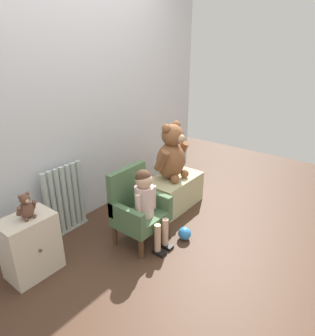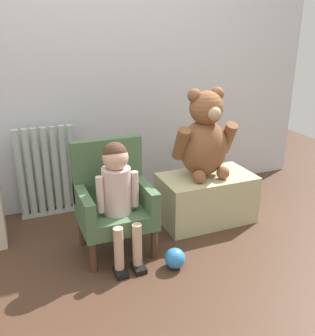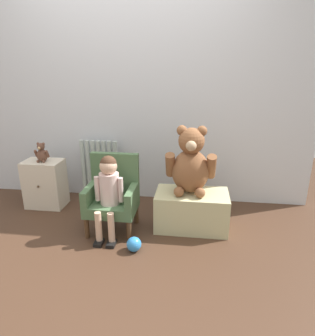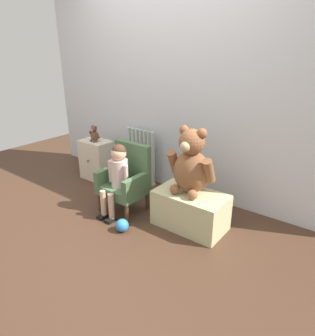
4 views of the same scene
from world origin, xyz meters
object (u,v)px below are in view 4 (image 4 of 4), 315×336
large_teddy_bear (191,165)px  child_figure (118,170)px  toy_ball (122,225)px  child_armchair (126,179)px  low_bench (190,210)px  small_dresser (97,160)px  radiator (141,156)px  small_teddy_bear (94,134)px

large_teddy_bear → child_figure: bearing=-161.5°
large_teddy_bear → toy_ball: large_teddy_bear is taller
toy_ball → large_teddy_bear: bearing=47.6°
child_armchair → large_teddy_bear: (0.69, 0.12, 0.28)m
low_bench → child_figure: bearing=-163.6°
small_dresser → low_bench: 1.58m
radiator → child_figure: 0.81m
child_figure → large_teddy_bear: (0.69, 0.23, 0.14)m
toy_ball → low_bench: bearing=44.8°
small_dresser → low_bench: small_dresser is taller
small_teddy_bear → toy_ball: size_ratio=1.67×
child_armchair → small_teddy_bear: bearing=157.6°
small_dresser → child_figure: size_ratio=0.70×
child_figure → toy_ball: child_figure is taller
radiator → child_figure: (0.32, -0.73, 0.14)m
radiator → low_bench: (1.03, -0.52, -0.16)m
small_dresser → small_teddy_bear: size_ratio=2.49×
child_armchair → low_bench: size_ratio=1.05×
child_figure → toy_ball: size_ratio=5.96×
small_teddy_bear → child_figure: bearing=-28.7°
low_bench → toy_ball: size_ratio=5.43×
small_dresser → large_teddy_bear: bearing=-8.9°
child_armchair → large_teddy_bear: 0.76m
child_armchair → low_bench: child_armchair is taller
child_armchair → small_teddy_bear: size_ratio=3.42×
child_armchair → small_teddy_bear: (-0.83, 0.34, 0.26)m
radiator → toy_ball: 1.16m
child_armchair → large_teddy_bear: bearing=9.7°
child_armchair → radiator: bearing=117.4°
radiator → small_dresser: radiator is taller
low_bench → toy_ball: low_bench is taller
radiator → large_teddy_bear: large_teddy_bear is taller
radiator → toy_ball: size_ratio=5.54×
child_figure → low_bench: size_ratio=1.10×
large_teddy_bear → toy_ball: (-0.43, -0.47, -0.55)m
low_bench → toy_ball: bearing=-135.2°
child_figure → small_dresser: bearing=150.8°
small_dresser → large_teddy_bear: (1.53, -0.24, 0.36)m
radiator → child_armchair: size_ratio=0.97×
small_dresser → small_teddy_bear: 0.34m
child_armchair → small_dresser: bearing=157.0°
low_bench → large_teddy_bear: bearing=139.9°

